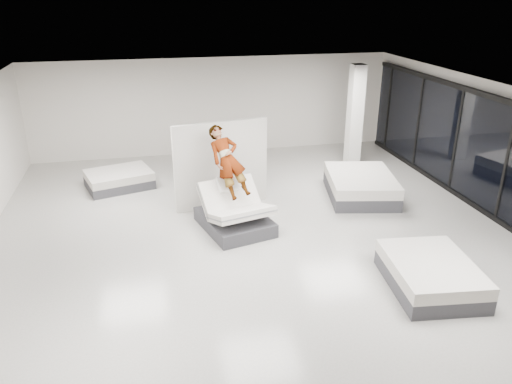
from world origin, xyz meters
TOP-DOWN VIEW (x-y plane):
  - room at (0.00, 0.00)m, footprint 14.00×14.04m
  - hero_bed at (-0.39, 0.98)m, footprint 1.78×2.10m
  - person at (-0.47, 1.29)m, footprint 1.08×1.85m
  - remote at (-0.17, 1.01)m, footprint 0.08×0.15m
  - divider_panel at (-0.47, 2.40)m, footprint 2.44×0.53m
  - flat_bed_right_far at (3.29, 2.18)m, footprint 2.12×2.55m
  - flat_bed_right_near at (2.77, -2.28)m, footprint 1.72×2.15m
  - flat_bed_left_far at (-3.13, 4.30)m, footprint 2.03×1.74m
  - column at (4.00, 4.50)m, footprint 0.40×0.40m
  - storefront_glazing at (5.90, 0.00)m, footprint 0.12×13.40m

SIDE VIEW (x-z plane):
  - flat_bed_left_far at x=-3.13m, z-range 0.00..0.48m
  - flat_bed_right_near at x=2.77m, z-range 0.00..0.55m
  - flat_bed_right_far at x=3.29m, z-range 0.00..0.62m
  - hero_bed at x=-0.39m, z-range -0.23..0.96m
  - remote at x=-0.17m, z-range 0.96..1.04m
  - divider_panel at x=-0.47m, z-range 0.00..2.23m
  - person at x=-0.47m, z-range 0.54..1.94m
  - storefront_glazing at x=5.90m, z-range -0.01..2.91m
  - room at x=0.00m, z-range 0.00..3.20m
  - column at x=4.00m, z-range 0.00..3.20m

